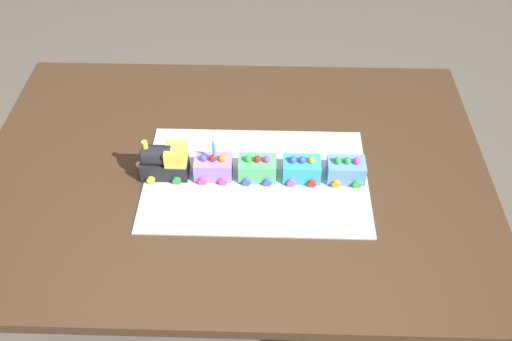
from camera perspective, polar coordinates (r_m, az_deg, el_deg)
The scene contains 9 objects.
ground_plane at distance 2.14m, azimuth -1.71°, elevation -14.14°, with size 8.00×8.00×0.00m, color #6B6054.
dining_table at distance 1.64m, azimuth -2.18°, elevation -2.45°, with size 1.40×1.00×0.74m.
cake_board at distance 1.52m, azimuth 0.00°, elevation -0.86°, with size 0.60×0.40×0.00m, color silver.
cake_locomotive at distance 1.52m, azimuth -9.19°, elevation 0.92°, with size 0.14×0.08×0.12m.
cake_car_gondola_lavender at distance 1.52m, azimuth -4.32°, elevation 0.34°, with size 0.10×0.08×0.07m.
cake_car_tanker_mint_green at distance 1.51m, azimuth 0.14°, elevation 0.25°, with size 0.10×0.08×0.07m.
cake_car_hopper_turquoise at distance 1.51m, azimuth 4.62°, elevation 0.16°, with size 0.10×0.08×0.07m.
cake_car_flatbed_sky_blue at distance 1.52m, azimuth 9.05°, elevation 0.07°, with size 0.10×0.08×0.07m.
birthday_candle at distance 1.47m, azimuth -4.26°, elevation 2.31°, with size 0.01×0.01×0.06m.
Camera 1 is at (0.09, -1.12, 1.82)m, focal length 39.71 mm.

